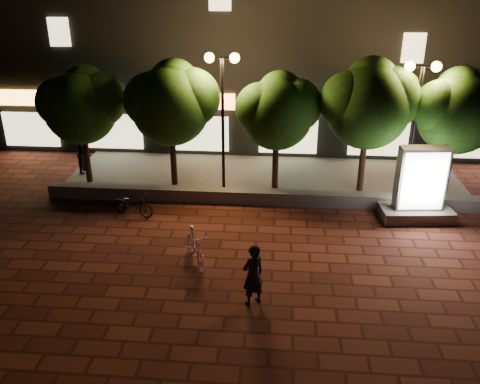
# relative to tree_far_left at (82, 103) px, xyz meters

# --- Properties ---
(ground) EXTENTS (80.00, 80.00, 0.00)m
(ground) POSITION_rel_tree_far_left_xyz_m (6.95, -5.46, -3.29)
(ground) COLOR maroon
(ground) RESTS_ON ground
(retaining_wall) EXTENTS (16.00, 0.45, 0.50)m
(retaining_wall) POSITION_rel_tree_far_left_xyz_m (6.95, -1.46, -3.04)
(retaining_wall) COLOR slate
(retaining_wall) RESTS_ON ground
(sidewalk) EXTENTS (16.00, 5.00, 0.08)m
(sidewalk) POSITION_rel_tree_far_left_xyz_m (6.95, 1.04, -3.25)
(sidewalk) COLOR slate
(sidewalk) RESTS_ON ground
(building_block) EXTENTS (28.00, 8.12, 11.30)m
(building_block) POSITION_rel_tree_far_left_xyz_m (6.94, 7.53, 1.70)
(building_block) COLOR black
(building_block) RESTS_ON ground
(tree_far_left) EXTENTS (3.36, 2.80, 4.63)m
(tree_far_left) POSITION_rel_tree_far_left_xyz_m (0.00, 0.00, 0.00)
(tree_far_left) COLOR #331B13
(tree_far_left) RESTS_ON sidewalk
(tree_left) EXTENTS (3.60, 3.00, 4.89)m
(tree_left) POSITION_rel_tree_far_left_xyz_m (3.50, 0.00, 0.15)
(tree_left) COLOR #331B13
(tree_left) RESTS_ON sidewalk
(tree_mid) EXTENTS (3.24, 2.70, 4.50)m
(tree_mid) POSITION_rel_tree_far_left_xyz_m (7.50, -0.00, -0.08)
(tree_mid) COLOR #331B13
(tree_mid) RESTS_ON sidewalk
(tree_right) EXTENTS (3.72, 3.10, 5.07)m
(tree_right) POSITION_rel_tree_far_left_xyz_m (10.80, 0.00, 0.27)
(tree_right) COLOR #331B13
(tree_right) RESTS_ON sidewalk
(tree_far_right) EXTENTS (3.48, 2.90, 4.76)m
(tree_far_right) POSITION_rel_tree_far_left_xyz_m (14.00, 0.00, 0.08)
(tree_far_right) COLOR #331B13
(tree_far_right) RESTS_ON sidewalk
(street_lamp_left) EXTENTS (1.26, 0.36, 5.18)m
(street_lamp_left) POSITION_rel_tree_far_left_xyz_m (5.45, -0.26, 0.74)
(street_lamp_left) COLOR black
(street_lamp_left) RESTS_ON sidewalk
(street_lamp_right) EXTENTS (1.26, 0.36, 4.98)m
(street_lamp_right) POSITION_rel_tree_far_left_xyz_m (12.45, -0.26, 0.60)
(street_lamp_right) COLOR black
(street_lamp_right) RESTS_ON sidewalk
(ad_kiosk) EXTENTS (2.52, 1.45, 2.61)m
(ad_kiosk) POSITION_rel_tree_far_left_xyz_m (12.37, -2.25, -2.24)
(ad_kiosk) COLOR slate
(ad_kiosk) RESTS_ON ground
(scooter_pink) EXTENTS (1.24, 1.86, 1.09)m
(scooter_pink) POSITION_rel_tree_far_left_xyz_m (5.25, -5.82, -2.75)
(scooter_pink) COLOR pink
(scooter_pink) RESTS_ON ground
(rider) EXTENTS (0.74, 0.70, 1.70)m
(rider) POSITION_rel_tree_far_left_xyz_m (7.04, -7.61, -2.44)
(rider) COLOR black
(rider) RESTS_ON ground
(scooter_parked) EXTENTS (1.69, 1.00, 0.84)m
(scooter_parked) POSITION_rel_tree_far_left_xyz_m (2.54, -2.82, -2.87)
(scooter_parked) COLOR black
(scooter_parked) RESTS_ON ground
(pedestrian) EXTENTS (0.64, 0.82, 1.68)m
(pedestrian) POSITION_rel_tree_far_left_xyz_m (-0.55, 0.96, -2.37)
(pedestrian) COLOR black
(pedestrian) RESTS_ON sidewalk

